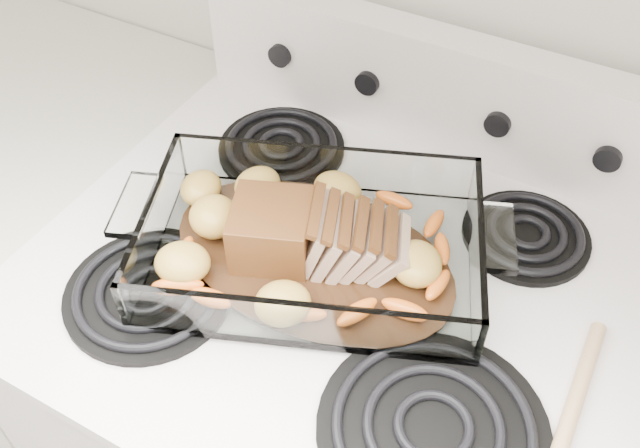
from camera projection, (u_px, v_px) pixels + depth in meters
The scene contains 5 objects.
electric_range at pixel (338, 433), 1.25m from camera, with size 0.78×0.70×1.12m.
counter_left at pixel (55, 294), 1.48m from camera, with size 0.58×0.68×0.93m.
baking_dish at pixel (312, 249), 0.90m from camera, with size 0.41×0.27×0.08m.
pork_roast at pixel (303, 232), 0.89m from camera, with size 0.22×0.10×0.08m.
roast_vegetables at pixel (324, 224), 0.92m from camera, with size 0.38×0.20×0.05m.
Camera 1 is at (0.26, 1.12, 1.64)m, focal length 40.00 mm.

